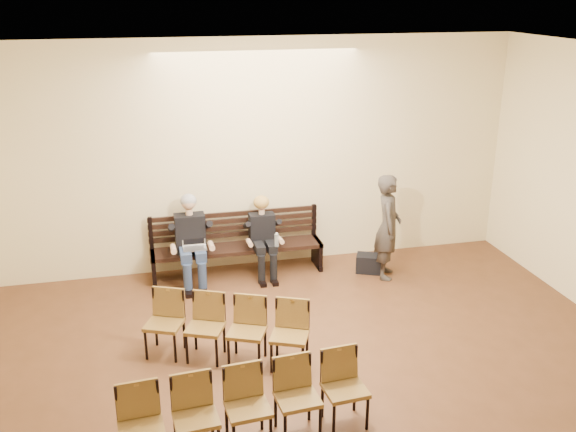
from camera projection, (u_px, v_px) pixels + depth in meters
name	position (u px, v px, depth m)	size (l,w,h in m)	color
room_walls	(349.00, 185.00, 5.55)	(8.02, 10.01, 3.51)	#FAEBB3
bench	(238.00, 260.00, 9.78)	(2.60, 0.90, 0.45)	black
seated_man	(191.00, 241.00, 9.37)	(0.54, 0.75, 1.31)	black
seated_woman	(263.00, 241.00, 9.65)	(0.47, 0.65, 1.09)	black
laptop	(195.00, 250.00, 9.26)	(0.34, 0.26, 0.24)	#B6B6BB
water_bottle	(277.00, 247.00, 9.40)	(0.07, 0.07, 0.22)	silver
bag	(369.00, 263.00, 9.87)	(0.38, 0.26, 0.28)	black
passerby	(388.00, 219.00, 9.47)	(0.67, 0.44, 1.84)	#37322D
chair_row_front	(226.00, 330.00, 7.44)	(1.92, 0.43, 0.79)	olive
chair_row_back	(248.00, 409.00, 6.07)	(2.39, 0.43, 0.78)	olive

